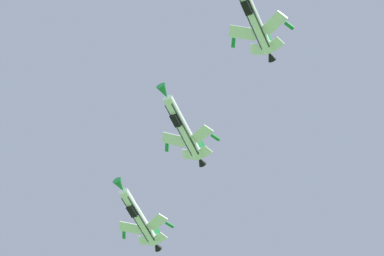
# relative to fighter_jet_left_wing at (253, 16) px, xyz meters

# --- Properties ---
(fighter_jet_left_wing) EXTENTS (9.90, 15.64, 4.77)m
(fighter_jet_left_wing) POSITION_rel_fighter_jet_left_wing_xyz_m (0.00, 0.00, 0.00)
(fighter_jet_left_wing) COLOR silver
(fighter_jet_right_wing) EXTENTS (9.75, 15.64, 4.96)m
(fighter_jet_right_wing) POSITION_rel_fighter_jet_left_wing_xyz_m (-13.19, 16.43, -1.21)
(fighter_jet_right_wing) COLOR silver
(fighter_jet_left_outer) EXTENTS (10.08, 15.64, 4.49)m
(fighter_jet_left_outer) POSITION_rel_fighter_jet_left_wing_xyz_m (-23.30, 32.38, -1.53)
(fighter_jet_left_outer) COLOR silver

